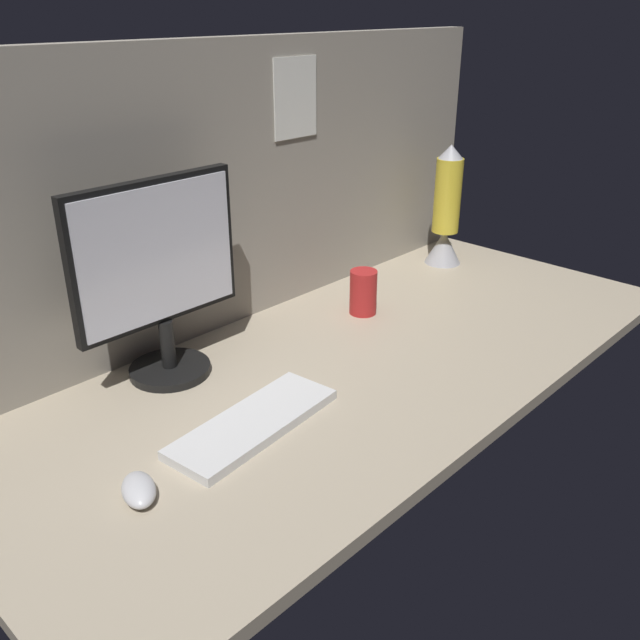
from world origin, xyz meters
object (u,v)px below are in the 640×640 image
at_px(mouse, 139,490).
at_px(lava_lamp, 446,215).
at_px(keyboard, 254,423).
at_px(mug_red_plastic, 363,292).
at_px(monitor, 158,273).

relative_size(mouse, lava_lamp, 0.26).
xyz_separation_m(keyboard, mug_red_plastic, (0.56, 0.20, 0.05)).
distance_m(monitor, lava_lamp, 1.03).
bearing_deg(mouse, keyboard, 27.95).
xyz_separation_m(monitor, mouse, (-0.29, -0.32, -0.22)).
xyz_separation_m(mouse, lava_lamp, (1.31, 0.29, 0.14)).
bearing_deg(mug_red_plastic, mouse, -165.35).
height_order(monitor, lava_lamp, monitor).
bearing_deg(lava_lamp, monitor, 177.94).
bearing_deg(mouse, mug_red_plastic, 38.59).
bearing_deg(keyboard, monitor, 81.41).
bearing_deg(mug_red_plastic, lava_lamp, 8.32).
bearing_deg(mug_red_plastic, keyboard, -160.52).
height_order(mouse, lava_lamp, lava_lamp).
bearing_deg(lava_lamp, mouse, -167.61).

